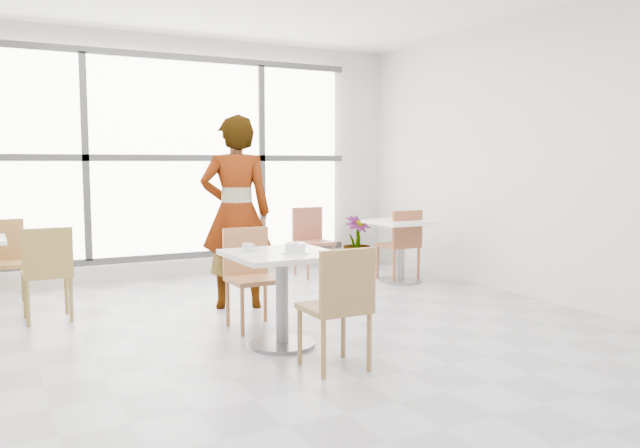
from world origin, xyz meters
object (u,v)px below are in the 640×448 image
coffee_cup (248,248)px  bg_chair_left_near (47,268)px  bg_chair_right_far (311,237)px  main_table (282,281)px  person (236,212)px  bg_table_right (400,242)px  chair_far (250,270)px  bg_chair_right_near (402,240)px  plant_right (357,241)px  oatmeal_bowl (295,248)px  bg_chair_left_far (3,257)px  chair_near (340,300)px

coffee_cup → bg_chair_left_near: size_ratio=0.18×
bg_chair_right_far → main_table: bearing=-121.3°
person → bg_chair_right_far: size_ratio=2.19×
person → bg_table_right: 2.31m
coffee_cup → bg_chair_left_near: (-1.33, 1.54, -0.28)m
bg_table_right → chair_far: bearing=-154.8°
main_table → bg_chair_right_near: bg_chair_right_near is taller
main_table → bg_table_right: 3.01m
plant_right → person: bearing=-145.7°
oatmeal_bowl → bg_chair_left_far: size_ratio=0.24×
person → bg_chair_left_near: person is taller
chair_near → bg_table_right: 3.43m
chair_far → bg_chair_left_near: 1.86m
bg_chair_right_far → coffee_cup: bearing=-126.1°
chair_far → bg_chair_right_far: bearing=51.0°
main_table → coffee_cup: (-0.22, 0.15, 0.26)m
bg_chair_left_near → plant_right: (4.11, 1.39, -0.15)m
bg_chair_left_near → plant_right: bearing=-161.4°
person → oatmeal_bowl: bearing=104.8°
chair_near → chair_far: 1.43m
main_table → bg_chair_left_near: (-1.56, 1.69, -0.02)m
main_table → bg_chair_left_far: 3.24m
person → bg_table_right: bearing=-152.2°
plant_right → bg_chair_right_far: bearing=-157.9°
oatmeal_bowl → bg_table_right: oatmeal_bowl is taller
bg_chair_left_near → bg_chair_right_far: same height
oatmeal_bowl → bg_chair_left_near: bearing=131.9°
person → bg_chair_right_near: bearing=-151.4°
coffee_cup → bg_chair_left_far: (-1.67, 2.48, -0.28)m
coffee_cup → bg_table_right: bearing=32.3°
person → plant_right: 2.95m
bg_table_right → bg_chair_right_far: size_ratio=0.86×
bg_chair_left_far → bg_table_right: bearing=-10.8°
oatmeal_bowl → coffee_cup: 0.39m
coffee_cup → plant_right: 4.06m
person → bg_table_right: size_ratio=2.54×
main_table → person: (0.17, 1.45, 0.43)m
chair_far → bg_table_right: size_ratio=1.16×
oatmeal_bowl → plant_right: 4.07m
bg_table_right → bg_chair_left_near: 3.96m
chair_near → person: size_ratio=0.46×
chair_far → bg_chair_left_far: bearing=134.5°
main_table → person: size_ratio=0.42×
chair_far → bg_chair_right_far: same height
chair_near → bg_chair_right_far: 3.78m
bg_chair_right_far → plant_right: bg_chair_right_far is taller
main_table → oatmeal_bowl: (0.06, -0.11, 0.27)m
oatmeal_bowl → plant_right: size_ratio=0.30×
chair_near → chair_far: same height
bg_chair_right_far → plant_right: bearing=22.1°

